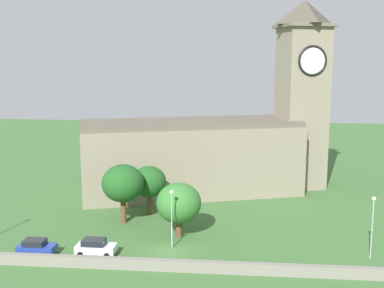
# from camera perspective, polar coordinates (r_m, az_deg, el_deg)

# --- Properties ---
(ground_plane) EXTENTS (200.00, 200.00, 0.00)m
(ground_plane) POSITION_cam_1_polar(r_m,az_deg,el_deg) (69.17, -0.91, -7.82)
(ground_plane) COLOR #3D6633
(church) EXTENTS (40.92, 22.16, 30.45)m
(church) POSITION_cam_1_polar(r_m,az_deg,el_deg) (77.80, 2.94, 0.24)
(church) COLOR gray
(church) RESTS_ON ground
(quay_barrier) EXTENTS (46.12, 0.70, 1.17)m
(quay_barrier) POSITION_cam_1_polar(r_m,az_deg,el_deg) (50.46, -3.54, -14.07)
(quay_barrier) COLOR gray
(quay_barrier) RESTS_ON ground
(car_blue) EXTENTS (4.07, 2.25, 1.73)m
(car_blue) POSITION_cam_1_polar(r_m,az_deg,el_deg) (56.62, -17.92, -11.50)
(car_blue) COLOR #233D9E
(car_blue) RESTS_ON ground
(car_white) EXTENTS (4.36, 2.32, 1.77)m
(car_white) POSITION_cam_1_polar(r_m,az_deg,el_deg) (55.00, -11.32, -11.82)
(car_white) COLOR silver
(car_white) RESTS_ON ground
(streetlamp_west_mid) EXTENTS (0.44, 0.44, 6.73)m
(streetlamp_west_mid) POSITION_cam_1_polar(r_m,az_deg,el_deg) (54.58, -2.41, -7.75)
(streetlamp_west_mid) COLOR #9EA0A5
(streetlamp_west_mid) RESTS_ON ground
(streetlamp_central) EXTENTS (0.44, 0.44, 6.90)m
(streetlamp_central) POSITION_cam_1_polar(r_m,az_deg,el_deg) (55.04, 20.56, -8.14)
(streetlamp_central) COLOR #9EA0A5
(streetlamp_central) RESTS_ON ground
(tree_churchyard) EXTENTS (5.40, 5.40, 6.62)m
(tree_churchyard) POSITION_cam_1_polar(r_m,az_deg,el_deg) (58.15, -1.57, -7.00)
(tree_churchyard) COLOR brown
(tree_churchyard) RESTS_ON ground
(tree_riverside_east) EXTENTS (4.73, 4.73, 6.75)m
(tree_riverside_east) POSITION_cam_1_polar(r_m,az_deg,el_deg) (66.58, -5.12, -4.47)
(tree_riverside_east) COLOR brown
(tree_riverside_east) RESTS_ON ground
(tree_by_tower) EXTENTS (5.46, 5.46, 7.77)m
(tree_by_tower) POSITION_cam_1_polar(r_m,az_deg,el_deg) (63.31, -8.16, -4.65)
(tree_by_tower) COLOR brown
(tree_by_tower) RESTS_ON ground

